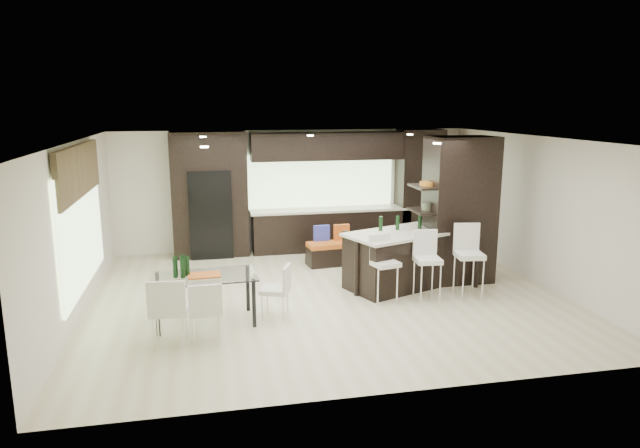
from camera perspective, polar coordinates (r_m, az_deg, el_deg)
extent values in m
plane|color=beige|center=(10.02, 0.71, -7.15)|extent=(8.00, 8.00, 0.00)
cube|color=beige|center=(13.04, -2.61, 3.45)|extent=(8.00, 0.02, 2.70)
cube|color=beige|center=(9.63, -23.18, -0.57)|extent=(0.02, 7.00, 2.70)
cube|color=beige|center=(11.21, 21.12, 1.24)|extent=(0.02, 7.00, 2.70)
cube|color=white|center=(9.48, 0.75, 8.46)|extent=(8.00, 7.00, 0.02)
cube|color=#B2D199|center=(9.82, -22.74, -0.31)|extent=(0.04, 3.20, 1.90)
cube|color=#B2D199|center=(13.09, 0.01, 4.37)|extent=(3.40, 0.04, 1.20)
cube|color=brown|center=(9.68, -22.99, 4.91)|extent=(0.08, 3.00, 0.80)
cube|color=white|center=(9.72, 0.43, 8.43)|extent=(4.00, 3.00, 0.02)
cube|color=black|center=(12.81, -0.16, 3.31)|extent=(6.80, 0.68, 2.70)
cube|color=black|center=(12.58, -10.89, 1.07)|extent=(0.90, 0.68, 1.90)
cube|color=black|center=(10.87, 13.76, 1.40)|extent=(1.20, 0.80, 2.70)
cube|color=black|center=(10.61, 8.96, -3.31)|extent=(2.67, 1.86, 1.02)
cube|color=silver|center=(9.63, 6.49, -5.14)|extent=(0.49, 0.49, 0.92)
cube|color=silver|center=(9.87, 10.67, -4.76)|extent=(0.45, 0.45, 0.95)
cube|color=silver|center=(10.16, 14.65, -4.28)|extent=(0.51, 0.51, 1.01)
cube|color=black|center=(11.85, 1.68, -2.92)|extent=(1.27, 0.59, 0.47)
cube|color=white|center=(8.88, -11.41, -7.39)|extent=(1.59, 0.94, 0.74)
cube|color=silver|center=(8.17, -11.37, -8.80)|extent=(0.46, 0.46, 0.83)
cube|color=silver|center=(8.15, -14.81, -8.69)|extent=(0.53, 0.53, 0.92)
cube|color=silver|center=(8.94, -4.53, -6.95)|extent=(0.54, 0.54, 0.78)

